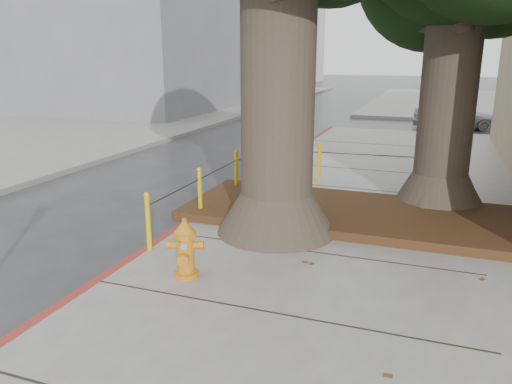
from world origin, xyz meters
TOP-DOWN VIEW (x-y plane):
  - ground at (0.00, 0.00)m, footprint 140.00×140.00m
  - sidewalk_far at (6.00, 30.00)m, footprint 16.00×20.00m
  - sidewalk_opposite at (-14.00, 10.00)m, footprint 14.00×60.00m
  - curb_red at (-2.00, 2.50)m, footprint 0.14×26.00m
  - planter_bed at (0.90, 3.90)m, footprint 6.40×2.60m
  - building_far_grey at (-15.00, 22.00)m, footprint 12.00×16.00m
  - building_far_white at (-17.00, 45.00)m, footprint 12.00×18.00m
  - bollard_ring at (-0.87, 4.38)m, footprint 3.79×5.39m
  - fire_hydrant at (-0.91, 0.54)m, footprint 0.45×0.44m
  - car_silver at (2.80, 17.74)m, footprint 3.54×1.71m
  - car_dark at (-12.97, 17.16)m, footprint 1.79×3.79m

SIDE VIEW (x-z plane):
  - ground at x=0.00m, z-range 0.00..0.00m
  - sidewalk_far at x=6.00m, z-range 0.00..0.15m
  - sidewalk_opposite at x=-14.00m, z-range 0.00..0.15m
  - curb_red at x=-2.00m, z-range -0.01..0.15m
  - planter_bed at x=0.90m, z-range 0.15..0.31m
  - car_dark at x=-12.97m, z-range 0.00..1.07m
  - fire_hydrant at x=-0.91m, z-range 0.14..0.98m
  - car_silver at x=2.80m, z-range 0.00..1.17m
  - bollard_ring at x=-0.87m, z-range 0.19..1.14m
  - building_far_grey at x=-15.00m, z-range 0.00..12.00m
  - building_far_white at x=-17.00m, z-range 0.00..15.00m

